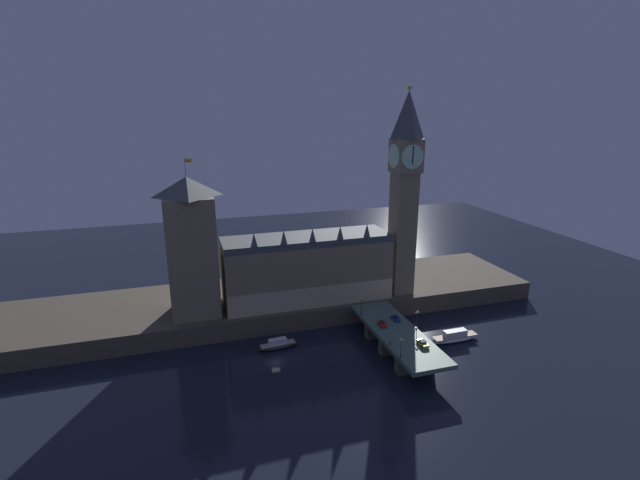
{
  "coord_description": "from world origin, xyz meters",
  "views": [
    {
      "loc": [
        -24.78,
        -125.08,
        76.0
      ],
      "look_at": [
        20.59,
        20.0,
        32.19
      ],
      "focal_mm": 26.0,
      "sensor_mm": 36.0,
      "label": 1
    }
  ],
  "objects_px": {
    "clock_tower": "(404,188)",
    "car_northbound_lead": "(382,324)",
    "pedestrian_mid_walk": "(414,326)",
    "street_lamp_far": "(361,304)",
    "street_lamp_near": "(401,345)",
    "boat_upstream": "(278,345)",
    "victoria_tower": "(192,247)",
    "boat_downstream": "(455,337)",
    "car_southbound_lead": "(423,343)",
    "street_lamp_mid": "(417,317)",
    "pedestrian_near_rail": "(390,342)",
    "car_southbound_trail": "(396,318)",
    "pedestrian_far_rail": "(361,311)"
  },
  "relations": [
    {
      "from": "car_northbound_lead",
      "to": "pedestrian_near_rail",
      "type": "bearing_deg",
      "value": -103.93
    },
    {
      "from": "pedestrian_far_rail",
      "to": "street_lamp_far",
      "type": "distance_m",
      "value": 3.48
    },
    {
      "from": "victoria_tower",
      "to": "street_lamp_near",
      "type": "xyz_separation_m",
      "value": [
        53.84,
        -49.19,
        -19.79
      ]
    },
    {
      "from": "clock_tower",
      "to": "pedestrian_far_rail",
      "type": "distance_m",
      "value": 47.51
    },
    {
      "from": "car_southbound_trail",
      "to": "pedestrian_far_rail",
      "type": "bearing_deg",
      "value": 139.12
    },
    {
      "from": "victoria_tower",
      "to": "pedestrian_mid_walk",
      "type": "distance_m",
      "value": 78.11
    },
    {
      "from": "pedestrian_mid_walk",
      "to": "street_lamp_far",
      "type": "xyz_separation_m",
      "value": [
        -12.69,
        14.22,
        3.32
      ]
    },
    {
      "from": "street_lamp_far",
      "to": "boat_upstream",
      "type": "relative_size",
      "value": 0.5
    },
    {
      "from": "car_northbound_lead",
      "to": "street_lamp_near",
      "type": "relative_size",
      "value": 0.63
    },
    {
      "from": "car_northbound_lead",
      "to": "street_lamp_near",
      "type": "height_order",
      "value": "street_lamp_near"
    },
    {
      "from": "car_southbound_trail",
      "to": "street_lamp_far",
      "type": "bearing_deg",
      "value": 144.27
    },
    {
      "from": "victoria_tower",
      "to": "car_southbound_lead",
      "type": "relative_size",
      "value": 11.52
    },
    {
      "from": "pedestrian_mid_walk",
      "to": "pedestrian_far_rail",
      "type": "bearing_deg",
      "value": 128.81
    },
    {
      "from": "pedestrian_mid_walk",
      "to": "street_lamp_far",
      "type": "relative_size",
      "value": 0.24
    },
    {
      "from": "pedestrian_far_rail",
      "to": "car_northbound_lead",
      "type": "bearing_deg",
      "value": -73.83
    },
    {
      "from": "victoria_tower",
      "to": "pedestrian_far_rail",
      "type": "distance_m",
      "value": 61.73
    },
    {
      "from": "pedestrian_mid_walk",
      "to": "boat_downstream",
      "type": "relative_size",
      "value": 0.09
    },
    {
      "from": "boat_downstream",
      "to": "street_lamp_mid",
      "type": "bearing_deg",
      "value": -177.88
    },
    {
      "from": "car_southbound_lead",
      "to": "pedestrian_near_rail",
      "type": "distance_m",
      "value": 9.72
    },
    {
      "from": "pedestrian_mid_walk",
      "to": "pedestrian_far_rail",
      "type": "height_order",
      "value": "pedestrian_far_rail"
    },
    {
      "from": "car_southbound_lead",
      "to": "car_southbound_trail",
      "type": "height_order",
      "value": "car_southbound_lead"
    },
    {
      "from": "car_northbound_lead",
      "to": "car_southbound_trail",
      "type": "xyz_separation_m",
      "value": [
        6.15,
        2.62,
        -0.08
      ]
    },
    {
      "from": "clock_tower",
      "to": "pedestrian_far_rail",
      "type": "xyz_separation_m",
      "value": [
        -22.01,
        -14.74,
        -39.45
      ]
    },
    {
      "from": "car_southbound_trail",
      "to": "boat_downstream",
      "type": "xyz_separation_m",
      "value": [
        18.69,
        -7.24,
        -6.35
      ]
    },
    {
      "from": "car_southbound_trail",
      "to": "street_lamp_mid",
      "type": "bearing_deg",
      "value": -66.0
    },
    {
      "from": "pedestrian_near_rail",
      "to": "victoria_tower",
      "type": "bearing_deg",
      "value": 142.47
    },
    {
      "from": "street_lamp_near",
      "to": "boat_upstream",
      "type": "distance_m",
      "value": 42.08
    },
    {
      "from": "pedestrian_mid_walk",
      "to": "boat_upstream",
      "type": "distance_m",
      "value": 44.83
    },
    {
      "from": "pedestrian_far_rail",
      "to": "car_southbound_trail",
      "type": "bearing_deg",
      "value": -40.88
    },
    {
      "from": "clock_tower",
      "to": "boat_downstream",
      "type": "relative_size",
      "value": 4.26
    },
    {
      "from": "pedestrian_near_rail",
      "to": "pedestrian_mid_walk",
      "type": "relative_size",
      "value": 1.06
    },
    {
      "from": "clock_tower",
      "to": "street_lamp_far",
      "type": "bearing_deg",
      "value": -144.81
    },
    {
      "from": "clock_tower",
      "to": "pedestrian_mid_walk",
      "type": "relative_size",
      "value": 46.86
    },
    {
      "from": "pedestrian_mid_walk",
      "to": "street_lamp_mid",
      "type": "bearing_deg",
      "value": -51.3
    },
    {
      "from": "pedestrian_mid_walk",
      "to": "street_lamp_near",
      "type": "xyz_separation_m",
      "value": [
        -12.69,
        -15.22,
        3.01
      ]
    },
    {
      "from": "car_southbound_trail",
      "to": "street_lamp_far",
      "type": "relative_size",
      "value": 0.62
    },
    {
      "from": "street_lamp_near",
      "to": "street_lamp_far",
      "type": "bearing_deg",
      "value": 90.0
    },
    {
      "from": "street_lamp_mid",
      "to": "boat_downstream",
      "type": "relative_size",
      "value": 0.36
    },
    {
      "from": "pedestrian_near_rail",
      "to": "boat_downstream",
      "type": "distance_m",
      "value": 29.72
    },
    {
      "from": "street_lamp_mid",
      "to": "car_southbound_lead",
      "type": "bearing_deg",
      "value": -108.69
    },
    {
      "from": "car_northbound_lead",
      "to": "street_lamp_mid",
      "type": "height_order",
      "value": "street_lamp_mid"
    },
    {
      "from": "car_northbound_lead",
      "to": "pedestrian_mid_walk",
      "type": "relative_size",
      "value": 2.4
    },
    {
      "from": "victoria_tower",
      "to": "pedestrian_near_rail",
      "type": "xyz_separation_m",
      "value": [
        54.24,
        -41.67,
        -22.75
      ]
    },
    {
      "from": "clock_tower",
      "to": "street_lamp_near",
      "type": "height_order",
      "value": "clock_tower"
    },
    {
      "from": "clock_tower",
      "to": "car_northbound_lead",
      "type": "xyz_separation_m",
      "value": [
        -18.94,
        -25.34,
        -39.62
      ]
    },
    {
      "from": "street_lamp_mid",
      "to": "pedestrian_far_rail",
      "type": "bearing_deg",
      "value": 128.8
    },
    {
      "from": "car_southbound_lead",
      "to": "street_lamp_mid",
      "type": "xyz_separation_m",
      "value": [
        3.47,
        10.27,
        3.34
      ]
    },
    {
      "from": "victoria_tower",
      "to": "boat_downstream",
      "type": "height_order",
      "value": "victoria_tower"
    },
    {
      "from": "car_northbound_lead",
      "to": "pedestrian_far_rail",
      "type": "relative_size",
      "value": 2.32
    },
    {
      "from": "car_southbound_trail",
      "to": "pedestrian_mid_walk",
      "type": "distance_m",
      "value": 7.93
    }
  ]
}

